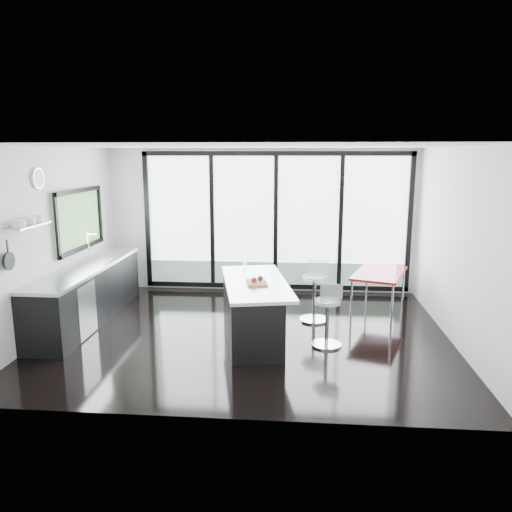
# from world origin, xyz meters

# --- Properties ---
(floor) EXTENTS (6.00, 5.00, 0.00)m
(floor) POSITION_xyz_m (0.00, 0.00, 0.00)
(floor) COLOR black
(floor) RESTS_ON ground
(ceiling) EXTENTS (6.00, 5.00, 0.00)m
(ceiling) POSITION_xyz_m (0.00, 0.00, 2.80)
(ceiling) COLOR white
(ceiling) RESTS_ON wall_back
(wall_back) EXTENTS (6.00, 0.09, 2.80)m
(wall_back) POSITION_xyz_m (0.27, 2.47, 1.27)
(wall_back) COLOR silver
(wall_back) RESTS_ON ground
(wall_front) EXTENTS (6.00, 0.00, 2.80)m
(wall_front) POSITION_xyz_m (0.00, -2.50, 1.40)
(wall_front) COLOR silver
(wall_front) RESTS_ON ground
(wall_left) EXTENTS (0.26, 5.00, 2.80)m
(wall_left) POSITION_xyz_m (-2.97, 0.27, 1.56)
(wall_left) COLOR silver
(wall_left) RESTS_ON ground
(wall_right) EXTENTS (0.00, 5.00, 2.80)m
(wall_right) POSITION_xyz_m (3.00, 0.00, 1.40)
(wall_right) COLOR silver
(wall_right) RESTS_ON ground
(counter_cabinets) EXTENTS (0.69, 3.24, 1.36)m
(counter_cabinets) POSITION_xyz_m (-2.67, 0.40, 0.46)
(counter_cabinets) COLOR black
(counter_cabinets) RESTS_ON floor
(island) EXTENTS (1.29, 2.24, 1.12)m
(island) POSITION_xyz_m (0.06, -0.14, 0.44)
(island) COLOR black
(island) RESTS_ON floor
(bar_stool_near) EXTENTS (0.56, 0.56, 0.68)m
(bar_stool_near) POSITION_xyz_m (1.17, -0.39, 0.34)
(bar_stool_near) COLOR silver
(bar_stool_near) RESTS_ON floor
(bar_stool_far) EXTENTS (0.60, 0.60, 0.76)m
(bar_stool_far) POSITION_xyz_m (1.02, 0.69, 0.38)
(bar_stool_far) COLOR silver
(bar_stool_far) RESTS_ON floor
(red_table) EXTENTS (1.15, 1.49, 0.71)m
(red_table) POSITION_xyz_m (2.14, 1.26, 0.35)
(red_table) COLOR #A71212
(red_table) RESTS_ON floor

